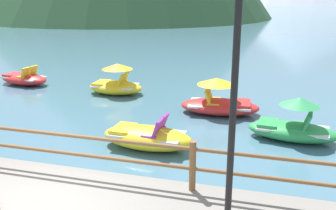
# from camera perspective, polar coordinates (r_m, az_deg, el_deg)

# --- Properties ---
(ground_plane) EXTENTS (200.00, 200.00, 0.00)m
(ground_plane) POSITION_cam_1_polar(r_m,az_deg,el_deg) (44.71, 11.01, 11.62)
(ground_plane) COLOR #477084
(dock_railing) EXTENTS (23.92, 0.12, 0.95)m
(dock_railing) POSITION_cam_1_polar(r_m,az_deg,el_deg) (7.51, -14.37, -6.22)
(dock_railing) COLOR brown
(dock_railing) RESTS_ON promenade_dock
(lamp_post) EXTENTS (0.28, 0.28, 3.94)m
(lamp_post) POSITION_cam_1_polar(r_m,az_deg,el_deg) (5.11, 10.23, 4.46)
(lamp_post) COLOR black
(lamp_post) RESTS_ON promenade_dock
(pedal_boat_1) EXTENTS (2.67, 1.52, 1.20)m
(pedal_boat_1) POSITION_cam_1_polar(r_m,az_deg,el_deg) (12.39, 7.93, 0.44)
(pedal_boat_1) COLOR red
(pedal_boat_1) RESTS_ON ground
(pedal_boat_3) EXTENTS (2.44, 1.22, 0.89)m
(pedal_boat_3) POSITION_cam_1_polar(r_m,az_deg,el_deg) (9.60, -3.25, -4.91)
(pedal_boat_3) COLOR yellow
(pedal_boat_3) RESTS_ON ground
(pedal_boat_4) EXTENTS (2.48, 1.36, 1.20)m
(pedal_boat_4) POSITION_cam_1_polar(r_m,az_deg,el_deg) (10.63, 18.62, -3.15)
(pedal_boat_4) COLOR green
(pedal_boat_4) RESTS_ON ground
(pedal_boat_5) EXTENTS (2.44, 1.49, 0.83)m
(pedal_boat_5) POSITION_cam_1_polar(r_m,az_deg,el_deg) (17.42, -21.24, 3.79)
(pedal_boat_5) COLOR red
(pedal_boat_5) RESTS_ON ground
(pedal_boat_6) EXTENTS (2.17, 1.29, 1.22)m
(pedal_boat_6) POSITION_cam_1_polar(r_m,az_deg,el_deg) (14.82, -8.04, 3.26)
(pedal_boat_6) COLOR yellow
(pedal_boat_6) RESTS_ON ground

